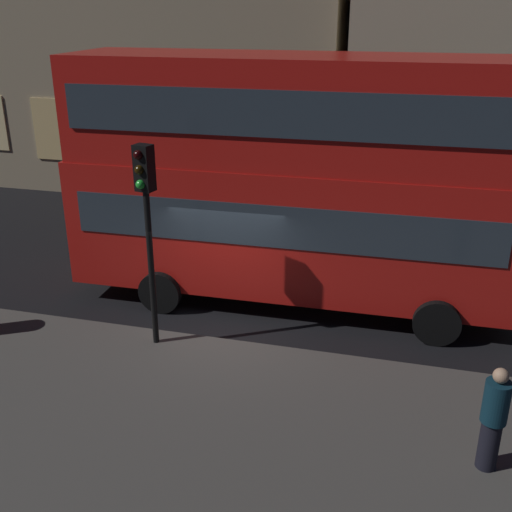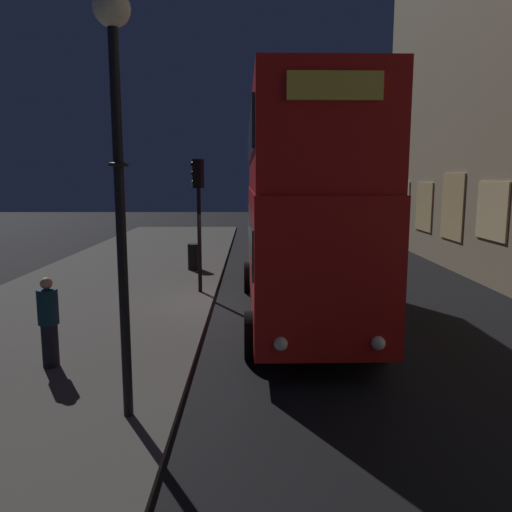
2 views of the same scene
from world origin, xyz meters
name	(u,v)px [view 1 (image 1 of 2)]	position (x,y,z in m)	size (l,w,h in m)	color
ground_plane	(223,326)	(0.00, 0.00, 0.00)	(80.00, 80.00, 0.00)	black
sidewalk_slab	(140,452)	(0.00, -4.25, 0.06)	(44.00, 7.10, 0.12)	#4C4944
double_decker_bus	(291,173)	(1.10, 1.65, 3.06)	(9.88, 2.98, 5.50)	red
traffic_light_near_kerb	(146,206)	(-1.05, -1.19, 3.01)	(0.37, 0.39, 4.02)	black
pedestrian	(493,418)	(5.11, -3.31, 0.98)	(0.37, 0.37, 1.68)	black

